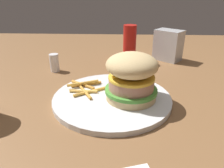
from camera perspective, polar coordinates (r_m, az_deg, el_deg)
ground_plane at (r=0.46m, az=0.78°, el=-6.14°), size 1.60×1.60×0.00m
plate at (r=0.48m, az=-0.00°, el=-3.89°), size 0.27×0.27×0.01m
sandwich at (r=0.45m, az=5.34°, el=2.12°), size 0.12×0.12×0.10m
fries_pile at (r=0.52m, az=-7.31°, el=-0.85°), size 0.10×0.10×0.01m
napkin_dispenser at (r=0.78m, az=15.03°, el=10.15°), size 0.10×0.11×0.11m
ketchup_bottle at (r=0.73m, az=4.80°, el=10.74°), size 0.04×0.04×0.13m
salt_shaker at (r=0.67m, az=-15.39°, el=5.59°), size 0.03×0.03×0.06m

